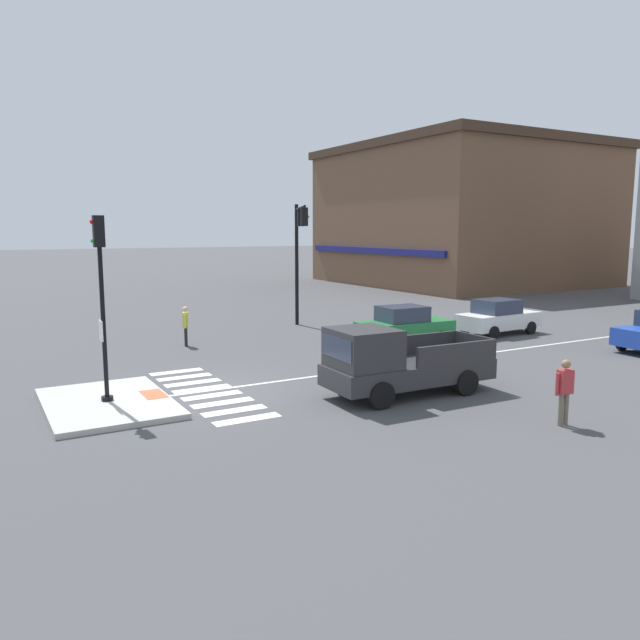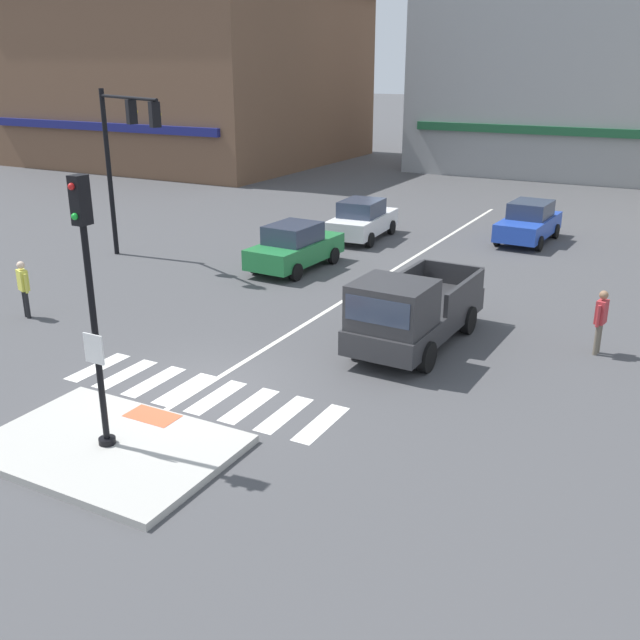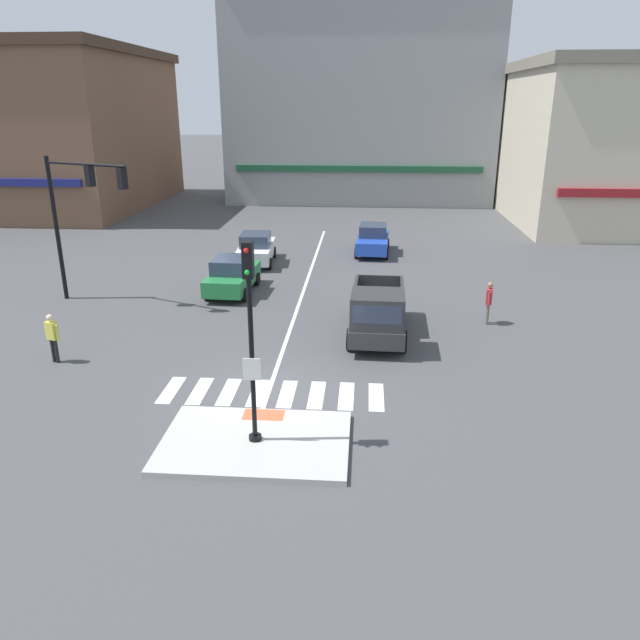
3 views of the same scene
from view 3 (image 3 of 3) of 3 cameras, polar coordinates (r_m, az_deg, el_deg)
name	(u,v)px [view 3 (image 3 of 3)]	position (r m, az deg, el deg)	size (l,w,h in m)	color
ground_plane	(273,391)	(18.30, -4.41, -6.66)	(300.00, 300.00, 0.00)	#474749
traffic_island	(255,442)	(15.65, -6.08, -11.31)	(4.71, 3.25, 0.15)	#B2AFA8
tactile_pad_front	(264,415)	(16.70, -5.32, -8.84)	(1.10, 0.60, 0.01)	#DB5B38
signal_pole	(251,326)	(14.30, -6.53, -0.60)	(0.44, 0.38, 5.05)	black
crosswalk_stripe_a	(171,390)	(18.85, -13.79, -6.38)	(0.44, 1.80, 0.01)	silver
crosswalk_stripe_b	(200,391)	(18.60, -11.21, -6.53)	(0.44, 1.80, 0.01)	silver
crosswalk_stripe_c	(229,392)	(18.39, -8.56, -6.68)	(0.44, 1.80, 0.01)	silver
crosswalk_stripe_d	(258,393)	(18.22, -5.85, -6.81)	(0.44, 1.80, 0.01)	silver
crosswalk_stripe_e	(287,394)	(18.10, -3.10, -6.93)	(0.44, 1.80, 0.01)	silver
crosswalk_stripe_f	(317,395)	(18.01, -0.32, -7.03)	(0.44, 1.80, 0.01)	silver
crosswalk_stripe_g	(346,396)	(17.97, 2.49, -7.12)	(0.44, 1.80, 0.01)	silver
crosswalk_stripe_h	(376,397)	(17.97, 5.30, -7.20)	(0.44, 1.80, 0.01)	silver
lane_centre_line	(303,292)	(27.55, -1.61, 2.60)	(0.14, 28.00, 0.01)	silver
traffic_light_mast	(76,204)	(27.03, -21.90, 10.05)	(4.03, 1.84, 6.08)	black
building_corner_left	(361,93)	(59.41, 3.87, 20.49)	(22.62, 19.03, 17.85)	gray
building_corner_right	(632,142)	(51.28, 27.21, 14.67)	(17.99, 20.67, 10.84)	beige
building_far_block	(19,129)	(56.77, -26.43, 15.76)	(21.27, 19.88, 12.18)	brown
car_green_westbound_far	(232,275)	(27.59, -8.23, 4.17)	(1.98, 4.17, 1.64)	#237A3D
car_white_westbound_distant	(256,248)	(32.64, -6.03, 6.69)	(2.03, 4.19, 1.64)	white
car_blue_eastbound_distant	(373,239)	(34.80, 4.97, 7.54)	(2.00, 4.18, 1.64)	#2347B7
pickup_truck_charcoal_eastbound_mid	(378,314)	(21.88, 5.43, 0.60)	(2.18, 5.16, 2.08)	#2D2D30
pedestrian_at_curb_left	(52,334)	(21.67, -23.83, -1.25)	(0.52, 0.33, 1.67)	black
pedestrian_waiting_far_side	(489,300)	(24.22, 15.56, 1.86)	(0.28, 0.54, 1.67)	#6B6051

